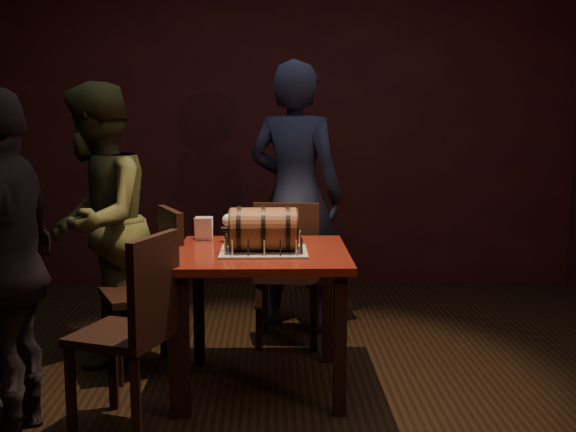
{
  "coord_description": "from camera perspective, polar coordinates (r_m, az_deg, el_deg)",
  "views": [
    {
      "loc": [
        -0.06,
        -3.58,
        1.48
      ],
      "look_at": [
        0.02,
        0.05,
        0.95
      ],
      "focal_mm": 45.0,
      "sensor_mm": 36.0,
      "label": 1
    }
  ],
  "objects": [
    {
      "name": "person_left_front",
      "position": [
        3.47,
        -21.36,
        -3.71
      ],
      "size": [
        0.42,
        0.94,
        1.59
      ],
      "primitive_type": "imported",
      "rotation": [
        0.0,
        0.0,
        -1.61
      ],
      "color": "black",
      "rests_on": "ground"
    },
    {
      "name": "room_shell",
      "position": [
        3.58,
        -0.31,
        7.02
      ],
      "size": [
        5.04,
        5.04,
        2.8
      ],
      "color": "black",
      "rests_on": "ground"
    },
    {
      "name": "menu_card",
      "position": [
        4.12,
        -6.68,
        -1.03
      ],
      "size": [
        0.1,
        0.05,
        0.13
      ],
      "primitive_type": null,
      "color": "white",
      "rests_on": "pub_table"
    },
    {
      "name": "wine_glass_right",
      "position": [
        4.08,
        -0.65,
        -0.32
      ],
      "size": [
        0.07,
        0.07,
        0.16
      ],
      "color": "silver",
      "rests_on": "pub_table"
    },
    {
      "name": "wine_glass_left",
      "position": [
        4.04,
        -4.72,
        -0.44
      ],
      "size": [
        0.07,
        0.07,
        0.16
      ],
      "color": "silver",
      "rests_on": "pub_table"
    },
    {
      "name": "person_back",
      "position": [
        4.87,
        0.6,
        1.54
      ],
      "size": [
        0.78,
        0.66,
        1.81
      ],
      "primitive_type": "imported",
      "rotation": [
        0.0,
        0.0,
        2.73
      ],
      "color": "#1B1F36",
      "rests_on": "ground"
    },
    {
      "name": "birthday_candles",
      "position": [
        3.74,
        -1.93,
        -2.13
      ],
      "size": [
        0.4,
        0.3,
        0.09
      ],
      "color": "#F7EF93",
      "rests_on": "cake_board"
    },
    {
      "name": "barrel_cake",
      "position": [
        3.73,
        -1.95,
        -1.04
      ],
      "size": [
        0.4,
        0.24,
        0.24
      ],
      "color": "brown",
      "rests_on": "cake_board"
    },
    {
      "name": "pub_table",
      "position": [
        3.84,
        -2.03,
        -4.35
      ],
      "size": [
        0.9,
        0.9,
        0.75
      ],
      "color": "#52140D",
      "rests_on": "ground"
    },
    {
      "name": "chair_back",
      "position": [
        4.51,
        -0.05,
        -3.94
      ],
      "size": [
        0.44,
        0.44,
        0.93
      ],
      "color": "black",
      "rests_on": "ground"
    },
    {
      "name": "pint_of_ale",
      "position": [
        4.03,
        -4.12,
        -1.11
      ],
      "size": [
        0.07,
        0.07,
        0.15
      ],
      "color": "silver",
      "rests_on": "pub_table"
    },
    {
      "name": "cake_board",
      "position": [
        3.75,
        -1.93,
        -2.83
      ],
      "size": [
        0.45,
        0.35,
        0.01
      ],
      "primitive_type": "cube",
      "color": "gray",
      "rests_on": "pub_table"
    },
    {
      "name": "chair_left_front",
      "position": [
        3.41,
        -11.87,
        -8.19
      ],
      "size": [
        0.52,
        0.52,
        0.93
      ],
      "color": "black",
      "rests_on": "ground"
    },
    {
      "name": "person_left_rear",
      "position": [
        4.39,
        -14.89,
        -0.56
      ],
      "size": [
        0.64,
        0.81,
        1.65
      ],
      "primitive_type": "imported",
      "rotation": [
        0.0,
        0.0,
        -1.59
      ],
      "color": "#393C1E",
      "rests_on": "ground"
    },
    {
      "name": "wine_glass_mid",
      "position": [
        4.14,
        -2.82,
        -0.21
      ],
      "size": [
        0.07,
        0.07,
        0.16
      ],
      "color": "silver",
      "rests_on": "pub_table"
    },
    {
      "name": "chair_left_rear",
      "position": [
        4.18,
        -10.5,
        -5.07
      ],
      "size": [
        0.53,
        0.53,
        0.93
      ],
      "color": "black",
      "rests_on": "ground"
    }
  ]
}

